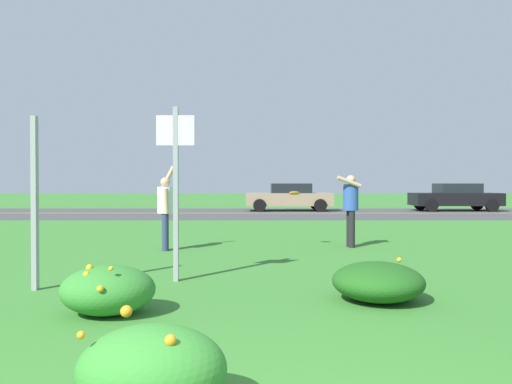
# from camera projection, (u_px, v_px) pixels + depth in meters

# --- Properties ---
(ground_plane) EXTENTS (120.00, 120.00, 0.00)m
(ground_plane) POSITION_uv_depth(u_px,v_px,m) (254.00, 239.00, 13.33)
(ground_plane) COLOR #387A2D
(highway_strip) EXTENTS (120.00, 9.52, 0.01)m
(highway_strip) POSITION_uv_depth(u_px,v_px,m) (254.00, 213.00, 24.77)
(highway_strip) COLOR #424244
(highway_strip) RESTS_ON ground
(highway_center_stripe) EXTENTS (120.00, 0.16, 0.00)m
(highway_center_stripe) POSITION_uv_depth(u_px,v_px,m) (254.00, 213.00, 24.77)
(highway_center_stripe) COLOR yellow
(highway_center_stripe) RESTS_ON ground
(daylily_clump_front_left) EXTENTS (1.04, 0.96, 0.59)m
(daylily_clump_front_left) POSITION_uv_depth(u_px,v_px,m) (106.00, 290.00, 5.62)
(daylily_clump_front_left) COLOR #337F2D
(daylily_clump_front_left) RESTS_ON ground
(daylily_clump_near_camera) EXTENTS (1.13, 1.19, 0.49)m
(daylily_clump_near_camera) POSITION_uv_depth(u_px,v_px,m) (376.00, 281.00, 6.29)
(daylily_clump_near_camera) COLOR #1E5619
(daylily_clump_near_camera) RESTS_ON ground
(daylily_clump_mid_left) EXTENTS (0.95, 0.84, 0.60)m
(daylily_clump_mid_left) POSITION_uv_depth(u_px,v_px,m) (150.00, 370.00, 3.20)
(daylily_clump_mid_left) COLOR #337F2D
(daylily_clump_mid_left) RESTS_ON ground
(sign_post_near_path) EXTENTS (0.07, 0.10, 2.36)m
(sign_post_near_path) POSITION_uv_depth(u_px,v_px,m) (32.00, 203.00, 6.91)
(sign_post_near_path) COLOR #93969B
(sign_post_near_path) RESTS_ON ground
(sign_post_by_roadside) EXTENTS (0.56, 0.10, 2.58)m
(sign_post_by_roadside) POSITION_uv_depth(u_px,v_px,m) (173.00, 176.00, 7.53)
(sign_post_by_roadside) COLOR #93969B
(sign_post_by_roadside) RESTS_ON ground
(person_thrower_white_shirt) EXTENTS (0.36, 0.51, 1.84)m
(person_thrower_white_shirt) POSITION_uv_depth(u_px,v_px,m) (163.00, 206.00, 11.01)
(person_thrower_white_shirt) COLOR silver
(person_thrower_white_shirt) RESTS_ON ground
(person_catcher_blue_shirt) EXTENTS (0.56, 0.54, 1.64)m
(person_catcher_blue_shirt) POSITION_uv_depth(u_px,v_px,m) (348.00, 204.00, 11.59)
(person_catcher_blue_shirt) COLOR #2D4C9E
(person_catcher_blue_shirt) RESTS_ON ground
(frisbee_orange) EXTENTS (0.25, 0.24, 0.09)m
(frisbee_orange) POSITION_uv_depth(u_px,v_px,m) (292.00, 193.00, 11.58)
(frisbee_orange) COLOR orange
(car_black_leftmost) EXTENTS (4.50, 2.00, 1.45)m
(car_black_leftmost) POSITION_uv_depth(u_px,v_px,m) (453.00, 197.00, 26.95)
(car_black_leftmost) COLOR black
(car_black_leftmost) RESTS_ON ground
(car_tan_center_left) EXTENTS (4.50, 2.00, 1.45)m
(car_tan_center_left) POSITION_uv_depth(u_px,v_px,m) (287.00, 197.00, 26.91)
(car_tan_center_left) COLOR #937F60
(car_tan_center_left) RESTS_ON ground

